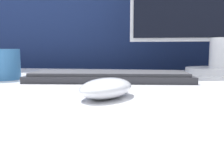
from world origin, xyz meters
The scene contains 4 objects.
partition_panel centered at (0.00, 0.66, 0.75)m, with size 5.00×0.03×1.50m.
computer_mouse_near centered at (-0.07, -0.13, 0.75)m, with size 0.11×0.14×0.03m.
keyboard centered at (-0.10, 0.10, 0.74)m, with size 0.42×0.18×0.02m.
mug centered at (-0.39, 0.10, 0.77)m, with size 0.09×0.09×0.08m.
Camera 1 is at (-0.00, -0.55, 0.81)m, focal length 42.00 mm.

